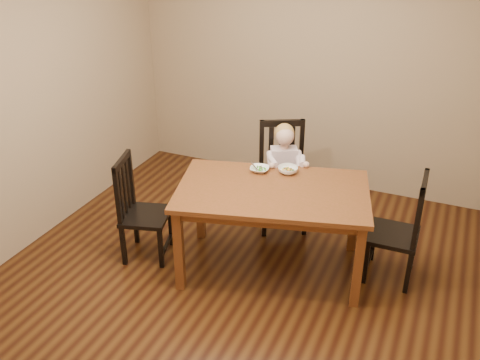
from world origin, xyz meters
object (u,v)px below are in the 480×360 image
at_px(toddler, 284,167).
at_px(bowl_peas, 260,169).
at_px(dining_table, 272,199).
at_px(bowl_veg, 288,170).
at_px(chair_child, 282,178).
at_px(chair_left, 140,210).
at_px(chair_right, 400,231).

xyz_separation_m(toddler, bowl_peas, (-0.07, -0.44, 0.16)).
xyz_separation_m(dining_table, bowl_veg, (0.02, 0.33, 0.12)).
relative_size(chair_child, toddler, 1.86).
height_order(chair_child, bowl_veg, chair_child).
bearing_deg(chair_left, chair_right, 88.78).
xyz_separation_m(chair_left, bowl_veg, (1.16, 0.60, 0.35)).
relative_size(chair_child, chair_right, 1.08).
relative_size(dining_table, chair_right, 1.81).
xyz_separation_m(chair_right, bowl_peas, (-1.24, -0.03, 0.34)).
relative_size(chair_left, chair_right, 0.99).
relative_size(dining_table, bowl_veg, 10.06).
bearing_deg(chair_left, chair_child, 120.75).
relative_size(dining_table, toddler, 3.12).
bearing_deg(bowl_veg, chair_right, -2.34).
height_order(chair_left, toddler, chair_left).
distance_m(toddler, bowl_peas, 0.48).
distance_m(chair_child, bowl_veg, 0.55).
xyz_separation_m(chair_child, bowl_veg, (0.19, -0.42, 0.31)).
distance_m(dining_table, chair_left, 1.19).
bearing_deg(dining_table, bowl_peas, 129.73).
xyz_separation_m(chair_child, toddler, (0.02, -0.05, 0.14)).
xyz_separation_m(chair_left, toddler, (0.99, 0.97, 0.19)).
height_order(chair_left, bowl_peas, chair_left).
bearing_deg(bowl_peas, toddler, 80.56).
distance_m(dining_table, chair_right, 1.09).
bearing_deg(toddler, chair_child, -90.00).
xyz_separation_m(chair_right, bowl_veg, (-1.01, 0.04, 0.35)).
bearing_deg(dining_table, toddler, 101.58).
bearing_deg(toddler, bowl_peas, 53.61).
relative_size(chair_left, bowl_veg, 5.50).
bearing_deg(chair_child, toddler, 90.00).
xyz_separation_m(dining_table, toddler, (-0.15, 0.71, -0.05)).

